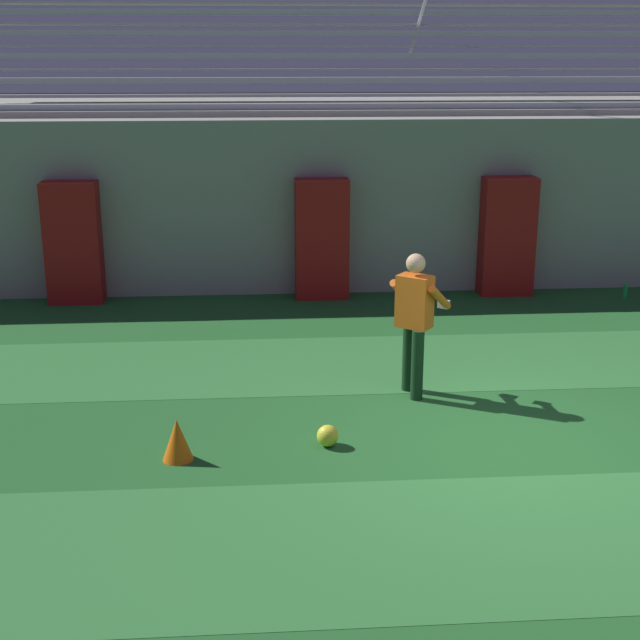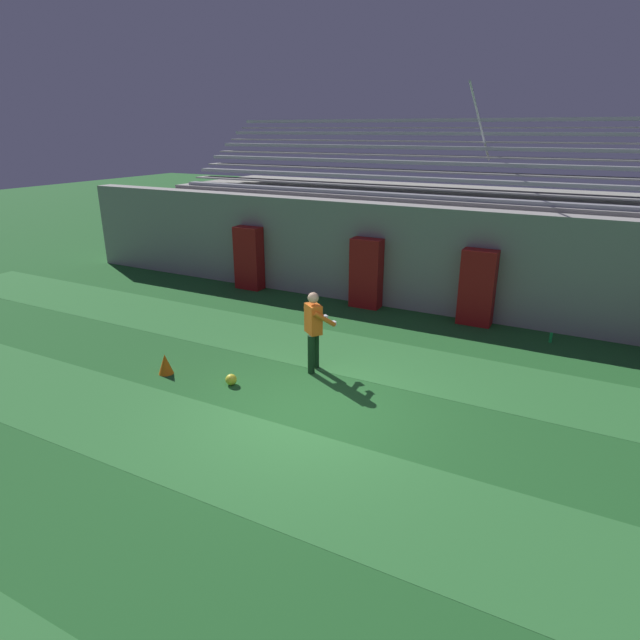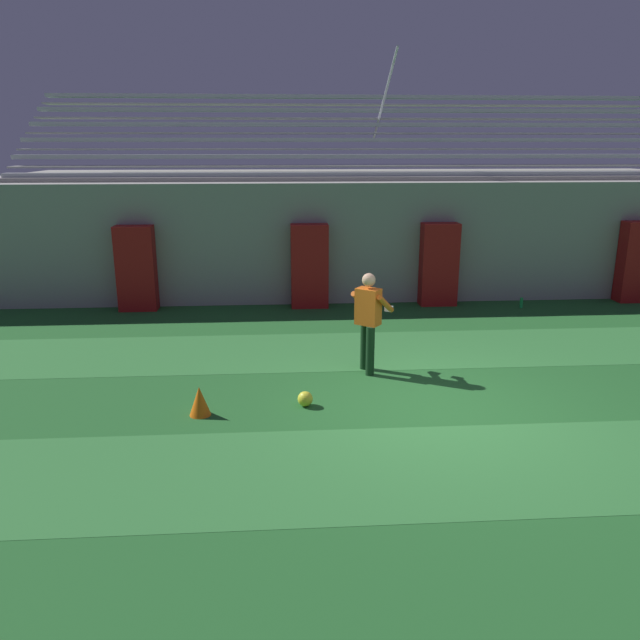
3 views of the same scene
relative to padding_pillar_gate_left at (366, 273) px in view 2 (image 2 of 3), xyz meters
The scene contains 12 objects.
ground_plane 6.21m from the padding_pillar_gate_left, 75.81° to the right, with size 80.00×80.00×0.00m, color #236028.
turf_stripe_mid 7.80m from the padding_pillar_gate_left, 78.80° to the right, with size 28.00×2.18×0.01m, color #337A38.
turf_stripe_far 3.70m from the padding_pillar_gate_left, 65.13° to the right, with size 28.00×2.18×0.01m, color #337A38.
back_wall 1.66m from the padding_pillar_gate_left, 20.09° to the left, with size 24.00×0.60×2.80m, color #999691.
padding_pillar_gate_left is the anchor object (origin of this frame).
padding_pillar_gate_right 3.01m from the padding_pillar_gate_left, ahead, with size 0.85×0.44×1.91m, color maroon.
padding_pillar_far_left 3.90m from the padding_pillar_gate_left, behind, with size 0.85×0.44×1.91m, color maroon.
bleacher_stand 3.62m from the padding_pillar_gate_left, 65.12° to the left, with size 18.00×4.75×5.83m.
goalkeeper 4.41m from the padding_pillar_gate_left, 80.42° to the right, with size 0.74×0.73×1.67m.
soccer_ball 5.77m from the padding_pillar_gate_left, 93.69° to the right, with size 0.22×0.22×0.22m, color yellow.
traffic_cone 6.23m from the padding_pillar_gate_left, 107.37° to the right, with size 0.30×0.30×0.42m, color orange.
water_bottle 4.97m from the padding_pillar_gate_left, ahead, with size 0.07×0.07×0.24m, color green.
Camera 2 is at (4.03, -7.20, 4.69)m, focal length 30.00 mm.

